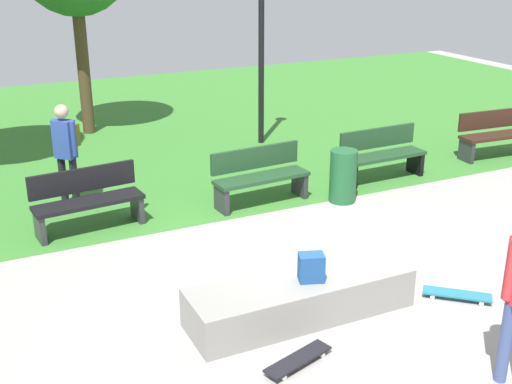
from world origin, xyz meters
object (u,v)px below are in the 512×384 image
(concrete_ledge, at_px, (300,297))
(pedestrian_with_backpack, at_px, (66,146))
(park_bench_far_right, at_px, (496,133))
(trash_bin, at_px, (343,176))
(skateboard_spare, at_px, (457,294))
(park_bench_by_oak, at_px, (382,153))
(park_bench_near_lamppost, at_px, (260,175))
(park_bench_center_lawn, at_px, (87,199))
(lamp_post, at_px, (261,23))
(backpack_on_ledge, at_px, (311,267))
(skateboard_by_ledge, at_px, (298,359))

(concrete_ledge, height_order, pedestrian_with_backpack, pedestrian_with_backpack)
(park_bench_far_right, bearing_deg, trash_bin, -169.42)
(concrete_ledge, xyz_separation_m, skateboard_spare, (1.88, -0.49, -0.17))
(park_bench_by_oak, bearing_deg, park_bench_near_lamppost, -177.45)
(park_bench_far_right, height_order, park_bench_by_oak, same)
(park_bench_near_lamppost, bearing_deg, trash_bin, -22.99)
(park_bench_center_lawn, height_order, lamp_post, lamp_post)
(concrete_ledge, height_order, trash_bin, trash_bin)
(backpack_on_ledge, xyz_separation_m, pedestrian_with_backpack, (-1.79, 4.65, 0.38))
(skateboard_spare, bearing_deg, lamp_post, 83.62)
(park_bench_near_lamppost, distance_m, pedestrian_with_backpack, 3.11)
(trash_bin, bearing_deg, skateboard_spare, -98.48)
(park_bench_far_right, bearing_deg, park_bench_center_lawn, -179.37)
(park_bench_by_oak, bearing_deg, lamp_post, 107.48)
(park_bench_by_oak, relative_size, pedestrian_with_backpack, 0.96)
(backpack_on_ledge, bearing_deg, skateboard_by_ledge, -107.81)
(pedestrian_with_backpack, bearing_deg, concrete_ledge, -69.71)
(park_bench_far_right, height_order, park_bench_center_lawn, same)
(lamp_post, distance_m, trash_bin, 4.19)
(park_bench_far_right, xyz_separation_m, park_bench_center_lawn, (-8.07, -0.09, 0.00))
(concrete_ledge, bearing_deg, trash_bin, 50.00)
(backpack_on_ledge, xyz_separation_m, park_bench_by_oak, (3.51, 3.53, -0.14))
(skateboard_spare, xyz_separation_m, park_bench_far_right, (4.55, 4.07, 0.42))
(park_bench_by_oak, distance_m, park_bench_center_lawn, 5.24)
(skateboard_by_ledge, distance_m, park_bench_far_right, 8.20)
(skateboard_spare, height_order, park_bench_far_right, park_bench_far_right)
(lamp_post, xyz_separation_m, pedestrian_with_backpack, (-4.35, -1.88, -1.49))
(skateboard_spare, bearing_deg, park_bench_by_oak, 66.51)
(park_bench_far_right, distance_m, park_bench_center_lawn, 8.07)
(skateboard_spare, height_order, pedestrian_with_backpack, pedestrian_with_backpack)
(concrete_ledge, bearing_deg, park_bench_far_right, 29.14)
(park_bench_near_lamppost, bearing_deg, park_bench_far_right, 2.41)
(backpack_on_ledge, height_order, trash_bin, trash_bin)
(park_bench_far_right, height_order, lamp_post, lamp_post)
(park_bench_center_lawn, distance_m, park_bench_near_lamppost, 2.76)
(park_bench_by_oak, xyz_separation_m, trash_bin, (-1.23, -0.64, -0.04))
(park_bench_far_right, bearing_deg, park_bench_by_oak, -177.71)
(park_bench_near_lamppost, xyz_separation_m, trash_bin, (1.26, -0.53, -0.04))
(backpack_on_ledge, distance_m, skateboard_spare, 1.92)
(park_bench_by_oak, xyz_separation_m, lamp_post, (-0.94, 3.00, 2.02))
(concrete_ledge, height_order, skateboard_by_ledge, concrete_ledge)
(park_bench_by_oak, height_order, park_bench_near_lamppost, same)
(park_bench_far_right, distance_m, park_bench_by_oak, 2.83)
(concrete_ledge, relative_size, trash_bin, 3.00)
(park_bench_center_lawn, bearing_deg, park_bench_far_right, 0.63)
(backpack_on_ledge, bearing_deg, park_bench_by_oak, 64.55)
(park_bench_near_lamppost, bearing_deg, skateboard_spare, -78.79)
(skateboard_spare, distance_m, lamp_post, 7.41)
(concrete_ledge, xyz_separation_m, skateboard_by_ledge, (-0.48, -0.82, -0.17))
(skateboard_by_ledge, relative_size, park_bench_near_lamppost, 0.51)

